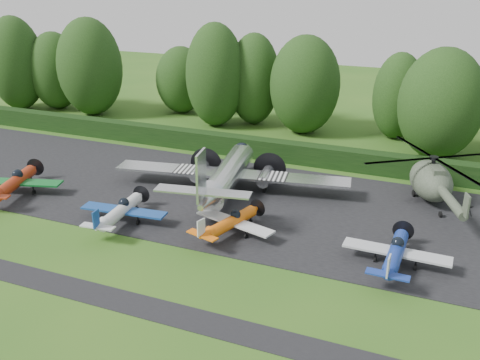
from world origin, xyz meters
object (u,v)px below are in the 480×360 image
at_px(light_plane_blue, 396,253).
at_px(transport_plane, 227,175).
at_px(helicopter, 431,178).
at_px(light_plane_white, 121,211).
at_px(light_plane_orange, 231,222).
at_px(light_plane_red, 15,182).

bearing_deg(light_plane_blue, transport_plane, 154.07).
bearing_deg(helicopter, light_plane_blue, -75.60).
height_order(transport_plane, light_plane_blue, transport_plane).
distance_m(light_plane_white, light_plane_blue, 20.07).
relative_size(light_plane_white, light_plane_blue, 0.98).
distance_m(light_plane_orange, helicopter, 17.52).
relative_size(light_plane_red, light_plane_blue, 1.10).
height_order(light_plane_white, light_plane_blue, light_plane_blue).
relative_size(transport_plane, light_plane_blue, 2.83).
xyz_separation_m(light_plane_white, light_plane_orange, (8.41, 1.49, -0.05)).
distance_m(light_plane_orange, light_plane_blue, 11.62).
height_order(light_plane_red, light_plane_orange, light_plane_red).
distance_m(light_plane_white, light_plane_orange, 8.54).
bearing_deg(helicopter, light_plane_red, -139.43).
relative_size(light_plane_red, light_plane_white, 1.12).
bearing_deg(helicopter, light_plane_orange, -117.08).
xyz_separation_m(transport_plane, light_plane_red, (-16.59, -6.93, -0.63)).
relative_size(light_plane_orange, light_plane_blue, 0.94).
bearing_deg(light_plane_orange, helicopter, 26.81).
bearing_deg(light_plane_orange, transport_plane, 100.10).
bearing_deg(light_plane_red, light_plane_blue, 16.56).
distance_m(light_plane_red, light_plane_white, 11.49).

